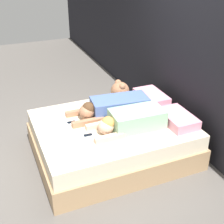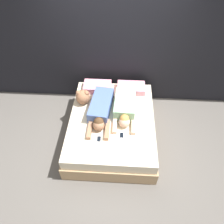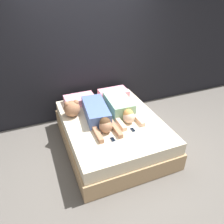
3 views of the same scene
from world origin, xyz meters
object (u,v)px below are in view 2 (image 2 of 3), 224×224
object	(u,v)px
bed	(112,127)
cell_phone_left	(99,139)
plush_toy	(83,97)
pillow_head_right	(131,88)
person_left	(101,109)
person_right	(125,108)
cell_phone_right	(122,135)
pillow_head_left	(97,87)

from	to	relation	value
bed	cell_phone_left	distance (m)	0.59
cell_phone_left	plush_toy	bearing A→B (deg)	114.11
pillow_head_right	plush_toy	distance (m)	1.00
person_left	person_right	distance (m)	0.44
bed	person_right	world-z (taller)	person_right
cell_phone_right	person_right	bearing A→B (deg)	86.17
person_right	plush_toy	size ratio (longest dim) A/B	3.34
person_right	pillow_head_left	bearing A→B (deg)	132.87
person_right	cell_phone_left	distance (m)	0.78
plush_toy	bed	bearing A→B (deg)	-32.69
cell_phone_right	pillow_head_right	bearing A→B (deg)	82.32
bed	person_left	world-z (taller)	person_left
pillow_head_left	cell_phone_left	world-z (taller)	pillow_head_left
pillow_head_left	cell_phone_right	distance (m)	1.27
person_left	pillow_head_right	bearing A→B (deg)	50.59
cell_phone_right	plush_toy	size ratio (longest dim) A/B	0.43
person_left	plush_toy	world-z (taller)	plush_toy
pillow_head_left	pillow_head_right	xyz separation A→B (m)	(0.68, 0.00, 0.00)
bed	pillow_head_right	xyz separation A→B (m)	(0.34, 0.77, 0.32)
person_left	plush_toy	distance (m)	0.46
pillow_head_right	cell_phone_left	bearing A→B (deg)	-112.89
bed	pillow_head_right	size ratio (longest dim) A/B	3.59
bed	plush_toy	distance (m)	0.79
person_left	cell_phone_left	xyz separation A→B (m)	(0.02, -0.58, -0.10)
pillow_head_right	cell_phone_left	distance (m)	1.37
pillow_head_left	plush_toy	distance (m)	0.47
pillow_head_left	person_left	bearing A→B (deg)	-78.98
bed	pillow_head_right	distance (m)	0.90
pillow_head_right	bed	bearing A→B (deg)	-114.09
pillow_head_left	plush_toy	bearing A→B (deg)	-120.22
cell_phone_left	cell_phone_right	xyz separation A→B (m)	(0.37, 0.10, 0.00)
pillow_head_right	person_right	world-z (taller)	person_right
cell_phone_left	person_left	bearing A→B (deg)	92.21
pillow_head_right	person_left	xyz separation A→B (m)	(-0.55, -0.67, 0.04)
pillow_head_right	person_left	bearing A→B (deg)	-129.41
cell_phone_right	plush_toy	distance (m)	1.08
pillow_head_left	cell_phone_right	bearing A→B (deg)	-65.47
person_left	cell_phone_right	size ratio (longest dim) A/B	9.06
cell_phone_left	pillow_head_right	bearing A→B (deg)	67.11
pillow_head_right	person_right	bearing A→B (deg)	-101.10
bed	plush_toy	size ratio (longest dim) A/B	6.92
bed	cell_phone_left	size ratio (longest dim) A/B	16.12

